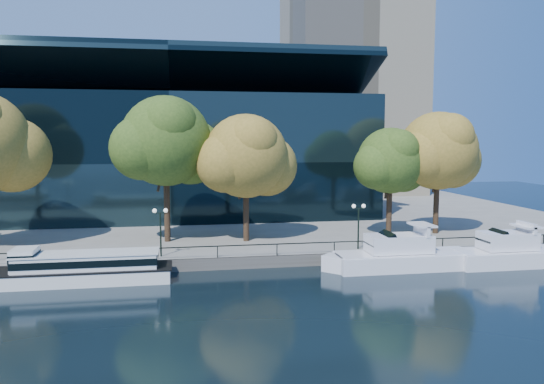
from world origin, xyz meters
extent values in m
plane|color=black|center=(0.00, 0.00, 0.00)|extent=(160.00, 160.00, 0.00)
cube|color=slate|center=(0.00, 36.50, 0.50)|extent=(90.00, 67.00, 1.00)
cube|color=#47443F|center=(0.00, 3.05, 0.50)|extent=(90.00, 0.25, 1.00)
cube|color=black|center=(0.00, 3.25, 1.95)|extent=(88.20, 0.08, 0.08)
cube|color=black|center=(0.00, 3.25, 1.45)|extent=(0.07, 0.07, 0.90)
cube|color=black|center=(-4.00, 32.00, 8.00)|extent=(50.00, 24.00, 16.00)
cube|color=black|center=(-4.00, 28.00, 17.50)|extent=(50.00, 17.14, 7.86)
cube|color=gray|center=(28.00, 55.00, 32.50)|extent=(22.00, 22.00, 65.00)
cube|color=silver|center=(-10.37, 0.87, 0.52)|extent=(13.13, 3.19, 1.03)
cube|color=black|center=(-10.37, 0.87, 1.05)|extent=(13.39, 3.25, 0.11)
cube|color=silver|center=(-9.90, 0.87, 1.64)|extent=(10.24, 2.61, 1.13)
cube|color=black|center=(-9.90, 0.87, 1.69)|extent=(10.37, 2.68, 0.52)
cube|color=silver|center=(-9.90, 0.87, 2.25)|extent=(10.50, 2.74, 0.09)
cube|color=silver|center=(-14.31, 0.87, 1.92)|extent=(1.69, 2.23, 1.69)
cube|color=black|center=(-14.31, 0.87, 2.11)|extent=(1.73, 2.30, 0.66)
cube|color=white|center=(15.38, 0.78, 0.67)|extent=(11.69, 3.34, 1.34)
cube|color=white|center=(9.53, 0.78, 0.67)|extent=(2.56, 2.56, 1.34)
cube|color=white|center=(15.38, 0.78, 1.36)|extent=(11.45, 3.27, 0.09)
cube|color=white|center=(14.79, 0.78, 2.17)|extent=(5.26, 2.50, 1.45)
cube|color=black|center=(13.27, 0.78, 2.28)|extent=(2.30, 2.40, 1.82)
cube|color=white|center=(16.78, 0.78, 3.23)|extent=(0.28, 2.60, 0.89)
cube|color=white|center=(16.78, 0.78, 3.67)|extent=(1.56, 2.60, 0.17)
cube|color=white|center=(24.81, 0.25, 0.68)|extent=(10.13, 3.15, 1.35)
cube|color=white|center=(19.75, 0.25, 0.68)|extent=(2.48, 2.48, 1.35)
cube|color=white|center=(24.81, 0.25, 1.37)|extent=(9.93, 3.09, 0.09)
cube|color=white|center=(24.31, 0.25, 2.20)|extent=(4.56, 2.36, 1.46)
cube|color=black|center=(22.99, 0.25, 2.31)|extent=(2.06, 2.27, 1.70)
cube|color=white|center=(26.03, 0.25, 3.27)|extent=(0.28, 2.46, 0.90)
cube|color=white|center=(26.03, 0.25, 3.38)|extent=(1.58, 2.46, 0.17)
sphere|color=olive|center=(-17.97, 11.67, 9.32)|extent=(6.85, 6.85, 6.85)
cylinder|color=black|center=(-4.22, 10.97, 4.82)|extent=(0.56, 0.56, 7.65)
cylinder|color=black|center=(-3.72, 11.17, 7.83)|extent=(1.21, 1.83, 3.82)
cylinder|color=black|center=(-4.62, 10.67, 7.55)|extent=(1.11, 1.26, 3.42)
sphere|color=#2F4917|center=(-4.22, 10.97, 10.56)|extent=(8.49, 8.49, 8.49)
sphere|color=#2F4917|center=(-1.89, 12.24, 9.50)|extent=(6.37, 6.37, 6.37)
sphere|color=#2F4917|center=(-6.35, 10.12, 9.92)|extent=(5.94, 5.94, 5.94)
sphere|color=#2F4917|center=(-3.80, 9.27, 12.04)|extent=(5.09, 5.09, 5.09)
cylinder|color=black|center=(3.22, 9.94, 4.25)|extent=(0.56, 0.56, 6.51)
cylinder|color=black|center=(3.72, 10.14, 6.81)|extent=(1.08, 1.61, 3.27)
cylinder|color=black|center=(2.82, 9.64, 6.58)|extent=(0.99, 1.12, 2.92)
sphere|color=olive|center=(3.22, 9.94, 9.13)|extent=(7.95, 7.95, 7.95)
sphere|color=olive|center=(5.41, 11.14, 8.14)|extent=(5.96, 5.96, 5.96)
sphere|color=olive|center=(1.23, 9.15, 8.54)|extent=(5.56, 5.56, 5.56)
sphere|color=olive|center=(3.62, 8.35, 10.52)|extent=(4.77, 4.77, 4.77)
cylinder|color=black|center=(17.71, 10.08, 4.03)|extent=(0.56, 0.56, 6.07)
cylinder|color=black|center=(18.21, 10.28, 6.42)|extent=(1.03, 1.52, 3.06)
cylinder|color=black|center=(17.31, 9.78, 6.20)|extent=(0.95, 1.07, 2.73)
sphere|color=#2F4917|center=(17.71, 10.08, 8.58)|extent=(6.56, 6.56, 6.56)
sphere|color=#2F4917|center=(19.51, 11.06, 7.76)|extent=(4.92, 4.92, 4.92)
sphere|color=#2F4917|center=(16.07, 9.42, 8.09)|extent=(4.59, 4.59, 4.59)
sphere|color=#2F4917|center=(18.03, 8.77, 9.73)|extent=(3.94, 3.94, 3.94)
cylinder|color=black|center=(23.07, 10.67, 4.41)|extent=(0.56, 0.56, 6.82)
cylinder|color=black|center=(23.57, 10.87, 7.09)|extent=(1.12, 1.67, 3.42)
cylinder|color=black|center=(22.67, 10.37, 6.85)|extent=(1.03, 1.16, 3.06)
sphere|color=olive|center=(23.07, 10.67, 9.53)|extent=(7.97, 7.97, 7.97)
sphere|color=olive|center=(25.27, 11.87, 8.53)|extent=(5.98, 5.98, 5.98)
sphere|color=olive|center=(21.08, 9.88, 8.93)|extent=(5.58, 5.58, 5.58)
sphere|color=olive|center=(23.47, 9.08, 10.92)|extent=(4.78, 4.78, 4.78)
cylinder|color=black|center=(-4.62, 4.50, 2.80)|extent=(0.14, 0.14, 3.60)
cube|color=black|center=(-4.62, 4.50, 4.65)|extent=(0.90, 0.06, 0.06)
sphere|color=white|center=(-5.07, 4.50, 4.85)|extent=(0.36, 0.36, 0.36)
sphere|color=white|center=(-4.17, 4.50, 4.85)|extent=(0.36, 0.36, 0.36)
cylinder|color=black|center=(12.57, 4.50, 2.80)|extent=(0.14, 0.14, 3.60)
cube|color=black|center=(12.57, 4.50, 4.65)|extent=(0.90, 0.06, 0.06)
sphere|color=white|center=(12.12, 4.50, 4.85)|extent=(0.36, 0.36, 0.36)
sphere|color=white|center=(13.02, 4.50, 4.85)|extent=(0.36, 0.36, 0.36)
camera|label=1|loc=(-2.88, -39.89, 10.85)|focal=35.00mm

